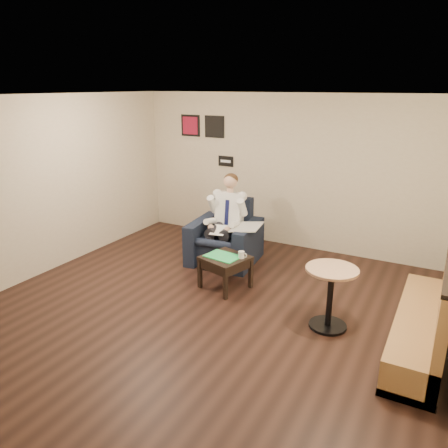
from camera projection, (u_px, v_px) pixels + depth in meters
The scene contains 17 objects.
ground at pixel (206, 312), 5.90m from camera, with size 6.00×6.00×0.00m, color black.
wall_back at pixel (289, 172), 7.98m from camera, with size 6.00×0.02×2.80m, color beige.
wall_left at pixel (40, 187), 6.83m from camera, with size 0.02×6.00×2.80m, color beige.
ceiling at pixel (203, 96), 5.04m from camera, with size 6.00×6.00×0.02m, color white.
seating_sign at pixel (226, 161), 8.53m from camera, with size 0.32×0.02×0.20m, color black.
art_print_left at pixel (191, 126), 8.69m from camera, with size 0.42×0.03×0.42m, color maroon.
art_print_right at pixel (215, 127), 8.44m from camera, with size 0.42×0.03×0.42m, color black.
armchair at pixel (225, 232), 7.45m from camera, with size 1.08×1.08×1.04m, color black.
seated_man at pixel (222, 224), 7.27m from camera, with size 0.68×1.02×1.43m, color white, non-canonical shape.
lap_papers at pixel (219, 230), 7.19m from camera, with size 0.24×0.34×0.01m, color white.
newspaper at pixel (247, 227), 7.13m from camera, with size 0.45×0.57×0.01m, color silver.
side_table at pixel (225, 272), 6.53m from camera, with size 0.61×0.61×0.50m, color black.
green_folder at pixel (223, 256), 6.46m from camera, with size 0.50×0.35×0.01m, color #2BD866.
coffee_mug at pixel (241, 255), 6.40m from camera, with size 0.09×0.09×0.10m, color white.
smartphone at pixel (236, 254), 6.54m from camera, with size 0.15×0.08×0.01m, color black.
banquette at pixel (424, 300), 4.97m from camera, with size 0.55×2.31×1.18m, color #9D6F3C.
cafe_table at pixel (330, 298), 5.41m from camera, with size 0.65×0.65×0.80m, color #AB7D5D.
Camera 1 is at (2.70, -4.51, 2.93)m, focal length 35.00 mm.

